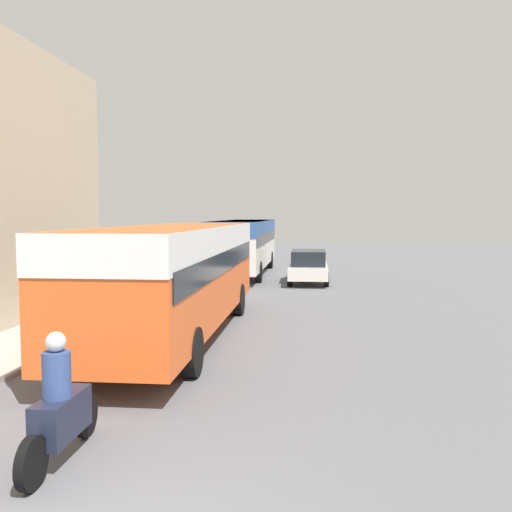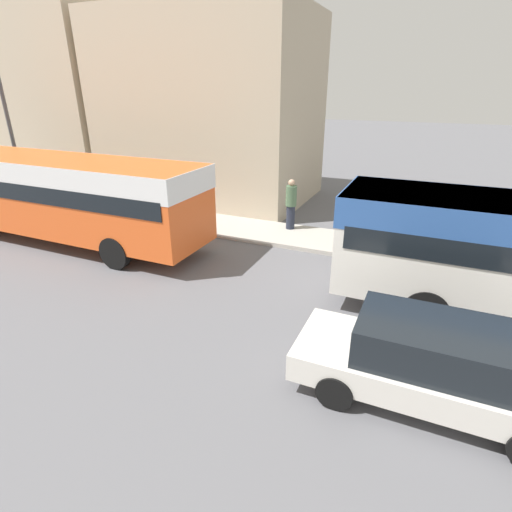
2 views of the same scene
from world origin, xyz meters
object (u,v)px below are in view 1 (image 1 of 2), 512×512
object	(u,v)px
motorcycle_behind_lead	(60,410)
pedestrian_near_curb	(120,268)
bus_following	(244,239)
car_crossing	(308,266)
bus_lead	(177,265)

from	to	relation	value
motorcycle_behind_lead	pedestrian_near_curb	size ratio (longest dim) A/B	1.21
pedestrian_near_curb	bus_following	bearing A→B (deg)	65.60
motorcycle_behind_lead	pedestrian_near_curb	xyz separation A→B (m)	(-4.30, 14.67, 0.42)
car_crossing	pedestrian_near_curb	distance (m)	8.90
motorcycle_behind_lead	car_crossing	bearing A→B (deg)	81.37
car_crossing	bus_following	bearing A→B (deg)	-44.53
bus_lead	bus_following	world-z (taller)	bus_lead
bus_lead	motorcycle_behind_lead	size ratio (longest dim) A/B	5.05
car_crossing	bus_lead	bearing A→B (deg)	75.13
bus_following	car_crossing	size ratio (longest dim) A/B	2.51
car_crossing	pedestrian_near_curb	xyz separation A→B (m)	(-7.30, -5.08, 0.31)
bus_following	pedestrian_near_curb	xyz separation A→B (m)	(-3.85, -8.48, -0.78)
bus_lead	bus_following	size ratio (longest dim) A/B	0.99
car_crossing	motorcycle_behind_lead	bearing A→B (deg)	81.37
car_crossing	pedestrian_near_curb	bearing A→B (deg)	34.86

